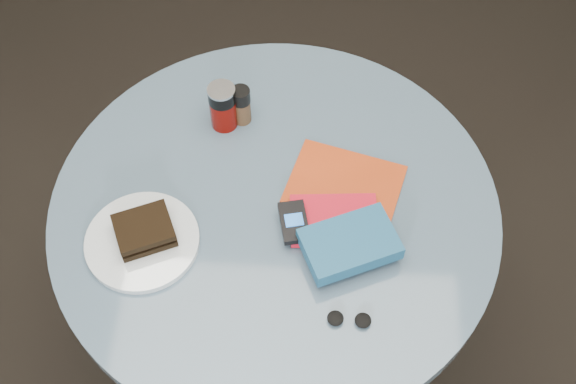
# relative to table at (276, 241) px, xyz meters

# --- Properties ---
(ground) EXTENTS (4.00, 4.00, 0.00)m
(ground) POSITION_rel_table_xyz_m (0.00, 0.00, -0.59)
(ground) COLOR black
(ground) RESTS_ON ground
(table) EXTENTS (1.00, 1.00, 0.75)m
(table) POSITION_rel_table_xyz_m (0.00, 0.00, 0.00)
(table) COLOR black
(table) RESTS_ON ground
(plate) EXTENTS (0.25, 0.25, 0.02)m
(plate) POSITION_rel_table_xyz_m (-0.27, -0.12, 0.17)
(plate) COLOR silver
(plate) RESTS_ON table
(sandwich) EXTENTS (0.15, 0.14, 0.04)m
(sandwich) POSITION_rel_table_xyz_m (-0.27, -0.11, 0.20)
(sandwich) COLOR black
(sandwich) RESTS_ON plate
(soda_can) EXTENTS (0.08, 0.08, 0.12)m
(soda_can) POSITION_rel_table_xyz_m (-0.14, 0.22, 0.22)
(soda_can) COLOR #650A05
(soda_can) RESTS_ON table
(pepper_grinder) EXTENTS (0.06, 0.06, 0.10)m
(pepper_grinder) POSITION_rel_table_xyz_m (-0.09, 0.24, 0.22)
(pepper_grinder) COLOR #412D1C
(pepper_grinder) RESTS_ON table
(magazine) EXTENTS (0.29, 0.24, 0.00)m
(magazine) POSITION_rel_table_xyz_m (0.15, 0.06, 0.17)
(magazine) COLOR #9B300E
(magazine) RESTS_ON table
(red_book) EXTENTS (0.20, 0.14, 0.02)m
(red_book) POSITION_rel_table_xyz_m (0.13, -0.04, 0.18)
(red_book) COLOR #B20E20
(red_book) RESTS_ON magazine
(novel) EXTENTS (0.23, 0.19, 0.04)m
(novel) POSITION_rel_table_xyz_m (0.17, -0.11, 0.20)
(novel) COLOR navy
(novel) RESTS_ON red_book
(mp3_player) EXTENTS (0.08, 0.11, 0.02)m
(mp3_player) POSITION_rel_table_xyz_m (0.05, -0.06, 0.19)
(mp3_player) COLOR black
(mp3_player) RESTS_ON red_book
(headphones) EXTENTS (0.09, 0.04, 0.02)m
(headphones) POSITION_rel_table_xyz_m (0.17, -0.27, 0.17)
(headphones) COLOR black
(headphones) RESTS_ON table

